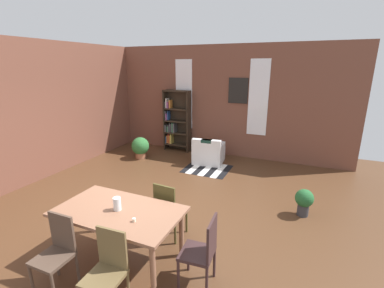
{
  "coord_description": "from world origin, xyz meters",
  "views": [
    {
      "loc": [
        2.49,
        -3.82,
        2.68
      ],
      "look_at": [
        0.28,
        1.24,
        1.06
      ],
      "focal_mm": 25.16,
      "sensor_mm": 36.0,
      "label": 1
    }
  ],
  "objects_px": {
    "dining_chair_far_right": "(169,209)",
    "potted_plant_corner": "(304,200)",
    "dining_chair_near_left": "(57,250)",
    "dining_table": "(119,216)",
    "bookshelf_tall": "(175,121)",
    "dining_chair_near_right": "(107,269)",
    "potted_plant_by_shelf": "(140,147)",
    "dining_chair_head_right": "(203,250)",
    "armchair_white": "(209,153)",
    "vase_on_table": "(117,204)"
  },
  "relations": [
    {
      "from": "dining_chair_far_right",
      "to": "potted_plant_corner",
      "type": "xyz_separation_m",
      "value": [
        1.96,
        1.57,
        -0.21
      ]
    },
    {
      "from": "dining_chair_near_left",
      "to": "potted_plant_corner",
      "type": "height_order",
      "value": "dining_chair_near_left"
    },
    {
      "from": "dining_table",
      "to": "potted_plant_corner",
      "type": "height_order",
      "value": "dining_table"
    },
    {
      "from": "bookshelf_tall",
      "to": "dining_chair_near_right",
      "type": "bearing_deg",
      "value": -70.28
    },
    {
      "from": "dining_table",
      "to": "bookshelf_tall",
      "type": "xyz_separation_m",
      "value": [
        -1.64,
        4.95,
        0.26
      ]
    },
    {
      "from": "dining_table",
      "to": "dining_chair_near_left",
      "type": "bearing_deg",
      "value": -118.69
    },
    {
      "from": "dining_chair_near_right",
      "to": "dining_chair_far_right",
      "type": "bearing_deg",
      "value": 90.07
    },
    {
      "from": "dining_chair_near_left",
      "to": "bookshelf_tall",
      "type": "distance_m",
      "value": 5.81
    },
    {
      "from": "bookshelf_tall",
      "to": "dining_chair_far_right",
      "type": "bearing_deg",
      "value": -64.43
    },
    {
      "from": "dining_table",
      "to": "potted_plant_by_shelf",
      "type": "height_order",
      "value": "dining_table"
    },
    {
      "from": "dining_chair_far_right",
      "to": "potted_plant_by_shelf",
      "type": "bearing_deg",
      "value": 130.38
    },
    {
      "from": "dining_chair_near_right",
      "to": "dining_chair_head_right",
      "type": "relative_size",
      "value": 1.0
    },
    {
      "from": "dining_table",
      "to": "dining_chair_near_right",
      "type": "xyz_separation_m",
      "value": [
        0.38,
        -0.71,
        -0.18
      ]
    },
    {
      "from": "dining_table",
      "to": "potted_plant_by_shelf",
      "type": "xyz_separation_m",
      "value": [
        -2.23,
        3.79,
        -0.34
      ]
    },
    {
      "from": "dining_chair_near_left",
      "to": "armchair_white",
      "type": "height_order",
      "value": "dining_chair_near_left"
    },
    {
      "from": "dining_chair_head_right",
      "to": "potted_plant_corner",
      "type": "xyz_separation_m",
      "value": [
        1.1,
        2.28,
        -0.21
      ]
    },
    {
      "from": "dining_chair_head_right",
      "to": "bookshelf_tall",
      "type": "height_order",
      "value": "bookshelf_tall"
    },
    {
      "from": "armchair_white",
      "to": "potted_plant_by_shelf",
      "type": "bearing_deg",
      "value": -167.51
    },
    {
      "from": "armchair_white",
      "to": "dining_chair_head_right",
      "type": "bearing_deg",
      "value": -70.77
    },
    {
      "from": "vase_on_table",
      "to": "dining_chair_near_right",
      "type": "relative_size",
      "value": 0.19
    },
    {
      "from": "dining_chair_near_right",
      "to": "dining_chair_far_right",
      "type": "xyz_separation_m",
      "value": [
        -0.0,
        1.42,
        0.0
      ]
    },
    {
      "from": "dining_chair_near_right",
      "to": "dining_chair_near_left",
      "type": "relative_size",
      "value": 1.0
    },
    {
      "from": "dining_chair_near_left",
      "to": "potted_plant_by_shelf",
      "type": "bearing_deg",
      "value": 112.28
    },
    {
      "from": "dining_table",
      "to": "dining_chair_near_left",
      "type": "relative_size",
      "value": 1.82
    },
    {
      "from": "armchair_white",
      "to": "potted_plant_corner",
      "type": "height_order",
      "value": "armchair_white"
    },
    {
      "from": "dining_chair_far_right",
      "to": "dining_table",
      "type": "bearing_deg",
      "value": -118.27
    },
    {
      "from": "dining_chair_near_left",
      "to": "potted_plant_by_shelf",
      "type": "relative_size",
      "value": 1.5
    },
    {
      "from": "bookshelf_tall",
      "to": "vase_on_table",
      "type": "bearing_deg",
      "value": -71.78
    },
    {
      "from": "dining_chair_far_right",
      "to": "potted_plant_by_shelf",
      "type": "distance_m",
      "value": 4.04
    },
    {
      "from": "bookshelf_tall",
      "to": "potted_plant_corner",
      "type": "bearing_deg",
      "value": -33.81
    },
    {
      "from": "dining_table",
      "to": "bookshelf_tall",
      "type": "height_order",
      "value": "bookshelf_tall"
    },
    {
      "from": "vase_on_table",
      "to": "dining_chair_far_right",
      "type": "height_order",
      "value": "vase_on_table"
    },
    {
      "from": "dining_table",
      "to": "dining_chair_far_right",
      "type": "xyz_separation_m",
      "value": [
        0.38,
        0.71,
        -0.18
      ]
    },
    {
      "from": "dining_table",
      "to": "potted_plant_corner",
      "type": "bearing_deg",
      "value": 44.28
    },
    {
      "from": "vase_on_table",
      "to": "bookshelf_tall",
      "type": "xyz_separation_m",
      "value": [
        -1.63,
        4.95,
        0.08
      ]
    },
    {
      "from": "dining_chair_near_right",
      "to": "bookshelf_tall",
      "type": "height_order",
      "value": "bookshelf_tall"
    },
    {
      "from": "dining_chair_head_right",
      "to": "potted_plant_by_shelf",
      "type": "height_order",
      "value": "dining_chair_head_right"
    },
    {
      "from": "bookshelf_tall",
      "to": "potted_plant_by_shelf",
      "type": "height_order",
      "value": "bookshelf_tall"
    },
    {
      "from": "bookshelf_tall",
      "to": "potted_plant_corner",
      "type": "height_order",
      "value": "bookshelf_tall"
    },
    {
      "from": "dining_table",
      "to": "armchair_white",
      "type": "xyz_separation_m",
      "value": [
        -0.24,
        4.23,
        -0.41
      ]
    },
    {
      "from": "bookshelf_tall",
      "to": "dining_chair_near_left",
      "type": "bearing_deg",
      "value": -77.5
    },
    {
      "from": "vase_on_table",
      "to": "dining_chair_near_right",
      "type": "distance_m",
      "value": 0.89
    },
    {
      "from": "dining_chair_near_right",
      "to": "potted_plant_by_shelf",
      "type": "xyz_separation_m",
      "value": [
        -2.62,
        4.5,
        -0.17
      ]
    },
    {
      "from": "dining_chair_near_right",
      "to": "potted_plant_corner",
      "type": "distance_m",
      "value": 3.58
    },
    {
      "from": "dining_chair_near_right",
      "to": "armchair_white",
      "type": "xyz_separation_m",
      "value": [
        -0.62,
        4.94,
        -0.23
      ]
    },
    {
      "from": "dining_table",
      "to": "vase_on_table",
      "type": "relative_size",
      "value": 9.49
    },
    {
      "from": "armchair_white",
      "to": "potted_plant_corner",
      "type": "bearing_deg",
      "value": -37.12
    },
    {
      "from": "dining_chair_near_right",
      "to": "dining_table",
      "type": "bearing_deg",
      "value": 118.39
    },
    {
      "from": "dining_chair_near_left",
      "to": "armchair_white",
      "type": "distance_m",
      "value": 4.95
    },
    {
      "from": "dining_chair_far_right",
      "to": "bookshelf_tall",
      "type": "xyz_separation_m",
      "value": [
        -2.03,
        4.24,
        0.44
      ]
    }
  ]
}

